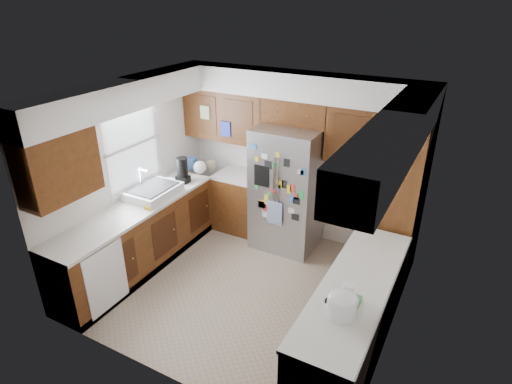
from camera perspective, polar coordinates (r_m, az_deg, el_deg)
floor at (r=5.65m, az=-1.29°, el=-12.51°), size 3.60×3.60×0.00m
room_shell at (r=5.10m, az=-0.50°, el=6.53°), size 3.64×3.24×2.52m
left_counter_run at (r=6.10m, az=-12.43°, el=-5.16°), size 1.36×3.20×0.92m
right_counter_run at (r=4.62m, az=12.68°, el=-16.74°), size 0.63×2.25×0.92m
pantry at (r=5.60m, az=18.12°, el=-1.28°), size 0.60×0.90×2.15m
fridge at (r=6.10m, az=4.20°, el=0.41°), size 0.90×0.79×1.80m
bridge_cabinet at (r=5.93m, az=5.46°, el=10.69°), size 0.96×0.34×0.35m
fridge_top_items at (r=5.88m, az=4.81°, el=13.51°), size 0.64×0.28×0.25m
sink_assembly at (r=5.98m, az=-13.52°, el=0.09°), size 0.52×0.72×0.37m
left_counter_clutter at (r=6.47m, az=-8.83°, el=3.11°), size 0.40×0.88×0.38m
rice_cooker at (r=3.86m, az=11.41°, el=-14.34°), size 0.27×0.26×0.23m
paper_towel at (r=3.95m, az=12.14°, el=-13.33°), size 0.11×0.11×0.24m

